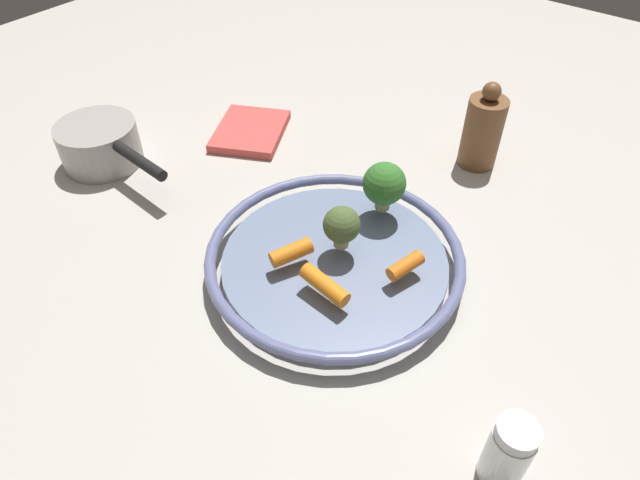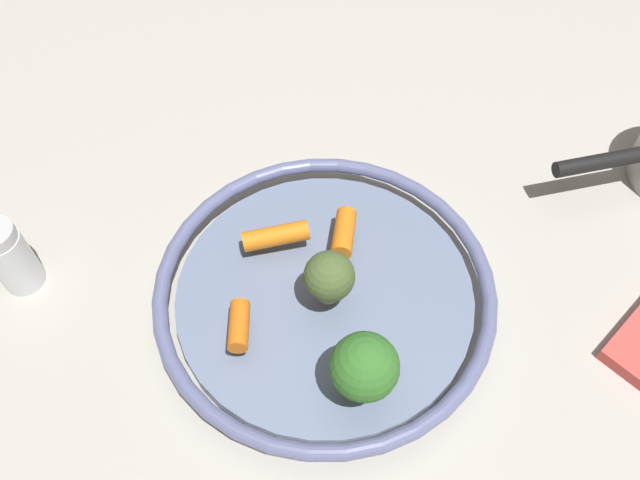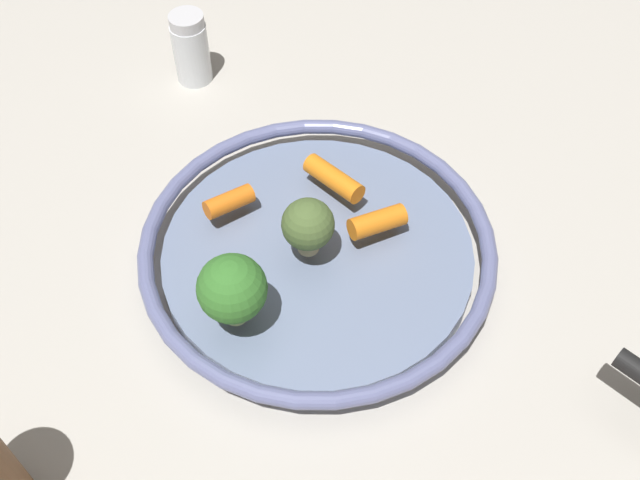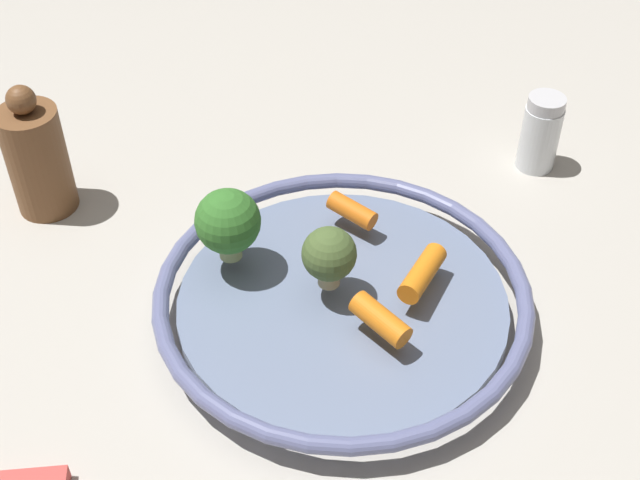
{
  "view_description": "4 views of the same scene",
  "coord_description": "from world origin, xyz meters",
  "px_view_note": "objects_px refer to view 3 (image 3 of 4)",
  "views": [
    {
      "loc": [
        -0.38,
        -0.27,
        0.49
      ],
      "look_at": [
        -0.01,
        0.01,
        0.06
      ],
      "focal_mm": 31.19,
      "sensor_mm": 36.0,
      "label": 1
    },
    {
      "loc": [
        0.28,
        -0.09,
        0.53
      ],
      "look_at": [
        -0.02,
        0.0,
        0.07
      ],
      "focal_mm": 36.14,
      "sensor_mm": 36.0,
      "label": 2
    },
    {
      "loc": [
        0.31,
        0.26,
        0.54
      ],
      "look_at": [
        0.01,
        0.01,
        0.06
      ],
      "focal_mm": 42.78,
      "sensor_mm": 36.0,
      "label": 3
    },
    {
      "loc": [
        -0.16,
        0.46,
        0.52
      ],
      "look_at": [
        0.03,
        -0.03,
        0.05
      ],
      "focal_mm": 47.97,
      "sensor_mm": 36.0,
      "label": 4
    }
  ],
  "objects_px": {
    "baby_carrot_near_rim": "(377,222)",
    "broccoli_floret_mid": "(308,225)",
    "salt_shaker": "(191,48)",
    "baby_carrot_back": "(229,202)",
    "serving_bowl": "(318,251)",
    "baby_carrot_left": "(334,178)",
    "broccoli_floret_large": "(229,287)"
  },
  "relations": [
    {
      "from": "broccoli_floret_large",
      "to": "salt_shaker",
      "type": "xyz_separation_m",
      "value": [
        -0.21,
        -0.26,
        -0.03
      ]
    },
    {
      "from": "baby_carrot_back",
      "to": "salt_shaker",
      "type": "height_order",
      "value": "salt_shaker"
    },
    {
      "from": "baby_carrot_back",
      "to": "broccoli_floret_mid",
      "type": "height_order",
      "value": "broccoli_floret_mid"
    },
    {
      "from": "baby_carrot_left",
      "to": "baby_carrot_back",
      "type": "height_order",
      "value": "baby_carrot_left"
    },
    {
      "from": "serving_bowl",
      "to": "broccoli_floret_large",
      "type": "bearing_deg",
      "value": -1.72
    },
    {
      "from": "salt_shaker",
      "to": "baby_carrot_left",
      "type": "bearing_deg",
      "value": 77.76
    },
    {
      "from": "baby_carrot_left",
      "to": "broccoli_floret_large",
      "type": "xyz_separation_m",
      "value": [
        0.16,
        0.03,
        0.03
      ]
    },
    {
      "from": "baby_carrot_near_rim",
      "to": "baby_carrot_left",
      "type": "bearing_deg",
      "value": -104.22
    },
    {
      "from": "baby_carrot_near_rim",
      "to": "broccoli_floret_mid",
      "type": "bearing_deg",
      "value": -30.1
    },
    {
      "from": "serving_bowl",
      "to": "baby_carrot_near_rim",
      "type": "bearing_deg",
      "value": 143.06
    },
    {
      "from": "baby_carrot_left",
      "to": "baby_carrot_back",
      "type": "bearing_deg",
      "value": -33.81
    },
    {
      "from": "baby_carrot_back",
      "to": "salt_shaker",
      "type": "bearing_deg",
      "value": -125.53
    },
    {
      "from": "salt_shaker",
      "to": "baby_carrot_back",
      "type": "bearing_deg",
      "value": 54.47
    },
    {
      "from": "baby_carrot_left",
      "to": "broccoli_floret_large",
      "type": "distance_m",
      "value": 0.16
    },
    {
      "from": "serving_bowl",
      "to": "broccoli_floret_mid",
      "type": "relative_size",
      "value": 5.7
    },
    {
      "from": "serving_bowl",
      "to": "salt_shaker",
      "type": "bearing_deg",
      "value": -112.24
    },
    {
      "from": "baby_carrot_left",
      "to": "broccoli_floret_mid",
      "type": "relative_size",
      "value": 1.12
    },
    {
      "from": "baby_carrot_near_rim",
      "to": "broccoli_floret_large",
      "type": "distance_m",
      "value": 0.15
    },
    {
      "from": "baby_carrot_near_rim",
      "to": "baby_carrot_left",
      "type": "relative_size",
      "value": 0.82
    },
    {
      "from": "baby_carrot_near_rim",
      "to": "broccoli_floret_mid",
      "type": "distance_m",
      "value": 0.07
    },
    {
      "from": "serving_bowl",
      "to": "salt_shaker",
      "type": "height_order",
      "value": "salt_shaker"
    },
    {
      "from": "baby_carrot_near_rim",
      "to": "broccoli_floret_large",
      "type": "xyz_separation_m",
      "value": [
        0.14,
        -0.03,
        0.03
      ]
    },
    {
      "from": "broccoli_floret_mid",
      "to": "salt_shaker",
      "type": "relative_size",
      "value": 0.68
    },
    {
      "from": "baby_carrot_back",
      "to": "broccoli_floret_large",
      "type": "bearing_deg",
      "value": 45.55
    },
    {
      "from": "baby_carrot_near_rim",
      "to": "broccoli_floret_mid",
      "type": "height_order",
      "value": "broccoli_floret_mid"
    },
    {
      "from": "salt_shaker",
      "to": "baby_carrot_near_rim",
      "type": "bearing_deg",
      "value": 77.36
    },
    {
      "from": "baby_carrot_left",
      "to": "salt_shaker",
      "type": "xyz_separation_m",
      "value": [
        -0.05,
        -0.24,
        -0.0
      ]
    },
    {
      "from": "broccoli_floret_mid",
      "to": "broccoli_floret_large",
      "type": "relative_size",
      "value": 0.83
    },
    {
      "from": "baby_carrot_left",
      "to": "baby_carrot_back",
      "type": "relative_size",
      "value": 1.38
    },
    {
      "from": "baby_carrot_left",
      "to": "broccoli_floret_mid",
      "type": "xyz_separation_m",
      "value": [
        0.07,
        0.03,
        0.02
      ]
    },
    {
      "from": "baby_carrot_back",
      "to": "salt_shaker",
      "type": "xyz_separation_m",
      "value": [
        -0.13,
        -0.18,
        -0.0
      ]
    },
    {
      "from": "broccoli_floret_large",
      "to": "serving_bowl",
      "type": "bearing_deg",
      "value": 178.28
    }
  ]
}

